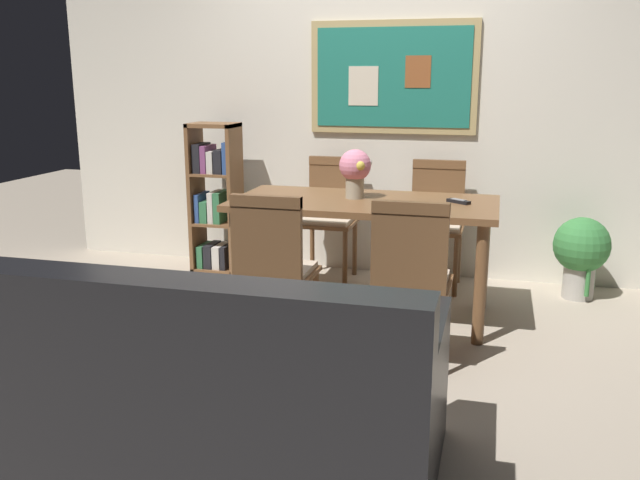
{
  "coord_description": "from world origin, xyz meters",
  "views": [
    {
      "loc": [
        0.89,
        -3.66,
        1.51
      ],
      "look_at": [
        -0.0,
        -0.27,
        0.65
      ],
      "focal_mm": 37.99,
      "sensor_mm": 36.0,
      "label": 1
    }
  ],
  "objects": [
    {
      "name": "wall_back_with_painting",
      "position": [
        0.0,
        1.49,
        1.3
      ],
      "size": [
        5.2,
        0.14,
        2.6
      ],
      "color": "silver",
      "rests_on": "ground_plane"
    },
    {
      "name": "leather_couch",
      "position": [
        -0.16,
        -1.43,
        0.31
      ],
      "size": [
        1.8,
        0.84,
        0.84
      ],
      "color": "black",
      "rests_on": "ground_plane"
    },
    {
      "name": "flower_vase",
      "position": [
        0.03,
        0.48,
        0.93
      ],
      "size": [
        0.2,
        0.21,
        0.31
      ],
      "color": "tan",
      "rests_on": "dining_table"
    },
    {
      "name": "dining_chair_far_right",
      "position": [
        0.48,
        1.19,
        0.54
      ],
      "size": [
        0.4,
        0.41,
        0.91
      ],
      "color": "brown",
      "rests_on": "ground_plane"
    },
    {
      "name": "potted_ivy",
      "position": [
        1.48,
        1.13,
        0.33
      ],
      "size": [
        0.38,
        0.38,
        0.57
      ],
      "color": "#B2ADA3",
      "rests_on": "ground_plane"
    },
    {
      "name": "dining_chair_near_left",
      "position": [
        -0.25,
        -0.34,
        0.54
      ],
      "size": [
        0.4,
        0.41,
        0.91
      ],
      "color": "brown",
      "rests_on": "ground_plane"
    },
    {
      "name": "ground_plane",
      "position": [
        0.0,
        0.0,
        0.0
      ],
      "size": [
        12.0,
        12.0,
        0.0
      ],
      "primitive_type": "plane",
      "color": "tan"
    },
    {
      "name": "dining_table",
      "position": [
        0.1,
        0.43,
        0.65
      ],
      "size": [
        1.64,
        0.82,
        0.75
      ],
      "color": "brown",
      "rests_on": "ground_plane"
    },
    {
      "name": "bookshelf",
      "position": [
        -1.22,
        1.13,
        0.56
      ],
      "size": [
        0.36,
        0.28,
        1.16
      ],
      "color": "brown",
      "rests_on": "ground_plane"
    },
    {
      "name": "dining_chair_far_left",
      "position": [
        -0.31,
        1.2,
        0.54
      ],
      "size": [
        0.4,
        0.41,
        0.91
      ],
      "color": "brown",
      "rests_on": "ground_plane"
    },
    {
      "name": "tv_remote",
      "position": [
        0.67,
        0.48,
        0.76
      ],
      "size": [
        0.15,
        0.13,
        0.02
      ],
      "color": "black",
      "rests_on": "dining_table"
    },
    {
      "name": "dining_chair_near_right",
      "position": [
        0.49,
        -0.32,
        0.54
      ],
      "size": [
        0.4,
        0.41,
        0.91
      ],
      "color": "brown",
      "rests_on": "ground_plane"
    }
  ]
}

